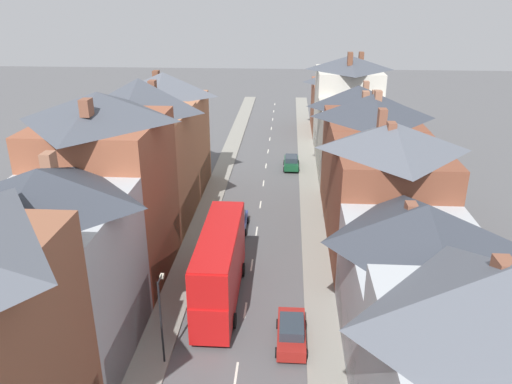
# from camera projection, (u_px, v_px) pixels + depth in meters

# --- Properties ---
(pavement_left) EXTENTS (2.20, 104.00, 0.14)m
(pavement_left) POSITION_uv_depth(u_px,v_px,m) (213.00, 195.00, 52.57)
(pavement_left) COLOR gray
(pavement_left) RESTS_ON ground
(pavement_right) EXTENTS (2.20, 104.00, 0.14)m
(pavement_right) POSITION_uv_depth(u_px,v_px,m) (310.00, 198.00, 51.96)
(pavement_right) COLOR gray
(pavement_right) RESTS_ON ground
(centre_line_dashes) EXTENTS (0.14, 97.80, 0.01)m
(centre_line_dashes) POSITION_uv_depth(u_px,v_px,m) (260.00, 205.00, 50.44)
(centre_line_dashes) COLOR silver
(centre_line_dashes) RESTS_ON ground
(terrace_row_left) EXTENTS (8.00, 56.73, 13.97)m
(terrace_row_left) POSITION_uv_depth(u_px,v_px,m) (77.00, 233.00, 30.64)
(terrace_row_left) COLOR #ADB2B7
(terrace_row_left) RESTS_ON ground
(terrace_row_right) EXTENTS (8.00, 82.15, 13.20)m
(terrace_row_right) POSITION_uv_depth(u_px,v_px,m) (377.00, 178.00, 42.04)
(terrace_row_right) COLOR #935138
(terrace_row_right) RESTS_ON ground
(double_decker_bus_lead) EXTENTS (2.74, 10.80, 5.30)m
(double_decker_bus_lead) POSITION_uv_depth(u_px,v_px,m) (220.00, 265.00, 33.89)
(double_decker_bus_lead) COLOR red
(double_decker_bus_lead) RESTS_ON ground
(car_near_blue) EXTENTS (1.90, 4.39, 1.64)m
(car_near_blue) POSITION_uv_depth(u_px,v_px,m) (291.00, 332.00, 30.35)
(car_near_blue) COLOR maroon
(car_near_blue) RESTS_ON ground
(car_parked_right_a) EXTENTS (1.90, 4.33, 1.70)m
(car_parked_right_a) POSITION_uv_depth(u_px,v_px,m) (217.00, 239.00, 41.68)
(car_parked_right_a) COLOR #B7BABF
(car_parked_right_a) RESTS_ON ground
(car_parked_left_b) EXTENTS (1.90, 4.10, 1.58)m
(car_parked_left_b) POSITION_uv_depth(u_px,v_px,m) (237.00, 221.00, 44.95)
(car_parked_left_b) COLOR navy
(car_parked_left_b) RESTS_ON ground
(car_mid_white) EXTENTS (1.90, 4.19, 1.63)m
(car_mid_white) POSITION_uv_depth(u_px,v_px,m) (291.00, 162.00, 60.32)
(car_mid_white) COLOR #144728
(car_mid_white) RESTS_ON ground
(street_lamp) EXTENTS (0.20, 1.12, 5.50)m
(street_lamp) POSITION_uv_depth(u_px,v_px,m) (161.00, 315.00, 27.92)
(street_lamp) COLOR black
(street_lamp) RESTS_ON ground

